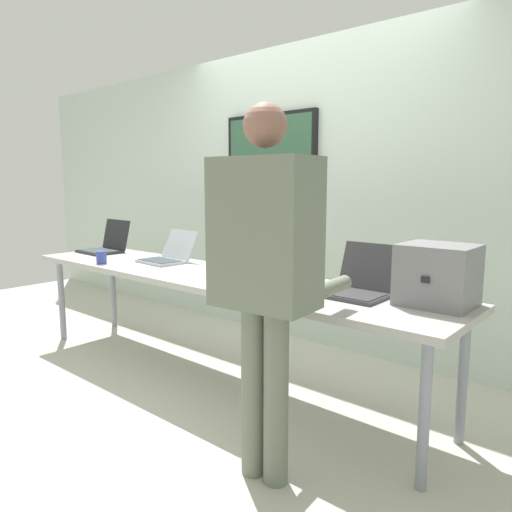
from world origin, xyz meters
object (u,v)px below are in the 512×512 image
Objects in this scene: laptop_station_0 at (106,245)px; laptop_station_2 at (246,266)px; equipment_box at (438,275)px; coffee_mug at (101,257)px; workbench at (211,280)px; person at (266,261)px; laptop_station_1 at (168,255)px; laptop_station_3 at (359,284)px.

laptop_station_0 is 1.64m from laptop_station_2.
equipment_box is 3.64× the size of coffee_mug.
workbench is 35.17× the size of coffee_mug.
equipment_box is (1.45, 0.16, 0.20)m from workbench.
person reaches higher than coffee_mug.
laptop_station_2 is 0.22× the size of person.
laptop_station_0 is 1.00× the size of laptop_station_1.
laptop_station_3 is at bearing -1.30° from laptop_station_2.
person is (1.59, -0.75, 0.22)m from laptop_station_1.
coffee_mug is (-1.96, -0.35, -0.01)m from laptop_station_3.
laptop_station_1 is 1.03× the size of laptop_station_2.
laptop_station_2 is 3.89× the size of coffee_mug.
laptop_station_0 is 1.03× the size of laptop_station_2.
equipment_box reaches higher than coffee_mug.
equipment_box is at bearing 7.92° from laptop_station_3.
equipment_box is at bearing 6.12° from workbench.
laptop_station_3 is (0.84, -0.02, 0.00)m from laptop_station_2.
laptop_station_2 is 1.18m from coffee_mug.
laptop_station_0 is at bearing -179.80° from laptop_station_2.
laptop_station_2 is at bearing 178.70° from laptop_station_3.
coffee_mug is (-0.31, -0.38, -0.01)m from laptop_station_1.
equipment_box is 0.97× the size of laptop_station_3.
laptop_station_3 reaches higher than coffee_mug.
laptop_station_1 is 1.77m from person.
workbench is at bearing 15.30° from coffee_mug.
laptop_station_1 is (-2.05, -0.02, -0.10)m from equipment_box.
laptop_station_2 is (0.81, -0.01, 0.00)m from laptop_station_1.
equipment_box is at bearing 1.68° from laptop_station_2.
laptop_station_2 is (0.21, 0.12, 0.10)m from workbench.
coffee_mug is (-1.91, 0.37, -0.22)m from person.
laptop_station_2 is at bearing 29.26° from workbench.
laptop_station_1 is 1.07× the size of laptop_station_3.
person is (0.99, -0.62, 0.32)m from workbench.
laptop_station_0 is at bearing 163.15° from person.
equipment_box is at bearing 0.67° from laptop_station_1.
person is (2.42, -0.73, 0.21)m from laptop_station_0.
laptop_station_3 is 3.75× the size of coffee_mug.
person is at bearing -32.05° from workbench.
laptop_station_3 reaches higher than laptop_station_1.
laptop_station_2 is 0.84m from laptop_station_3.
person is 1.95m from coffee_mug.
equipment_box reaches higher than laptop_station_2.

